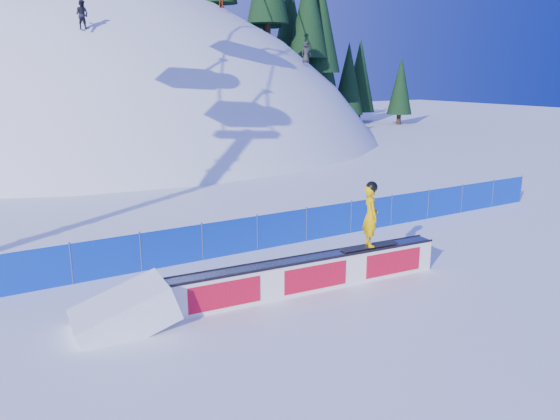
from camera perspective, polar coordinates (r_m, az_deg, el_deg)
ground at (r=16.94m, az=14.16°, el=-6.54°), size 160.00×160.00×0.00m
snow_hill at (r=59.29m, az=-17.43°, el=-10.29°), size 64.00×64.00×64.00m
treeline at (r=64.32m, az=2.74°, el=17.42°), size 22.26×12.08×19.23m
safety_fence at (r=20.01m, az=5.18°, el=-1.15°), size 22.05×0.05×1.30m
rail_box at (r=15.17m, az=3.26°, el=-6.65°), size 8.15×1.14×0.98m
snow_ramp at (r=13.73m, az=-15.85°, el=-11.70°), size 2.53×1.68×1.51m
snowboarder at (r=15.76m, az=9.44°, el=-0.52°), size 1.86×0.76×1.93m
distant_skiers at (r=42.72m, az=-11.76°, el=20.32°), size 18.67×8.85×7.37m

